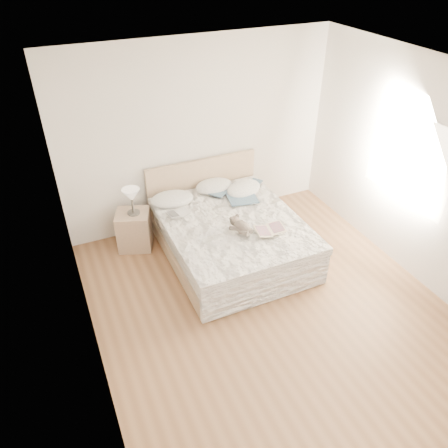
{
  "coord_description": "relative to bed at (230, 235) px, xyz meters",
  "views": [
    {
      "loc": [
        -2.04,
        -3.19,
        3.8
      ],
      "look_at": [
        -0.15,
        1.05,
        0.62
      ],
      "focal_mm": 35.0,
      "sensor_mm": 36.0,
      "label": 1
    }
  ],
  "objects": [
    {
      "name": "floor",
      "position": [
        0.0,
        -1.19,
        -0.31
      ],
      "size": [
        4.0,
        4.5,
        0.0
      ],
      "primitive_type": "cube",
      "color": "brown",
      "rests_on": "ground"
    },
    {
      "name": "ceiling",
      "position": [
        0.0,
        -1.19,
        2.39
      ],
      "size": [
        4.0,
        4.5,
        0.0
      ],
      "primitive_type": "cube",
      "color": "white",
      "rests_on": "ground"
    },
    {
      "name": "wall_back",
      "position": [
        0.0,
        1.06,
        1.04
      ],
      "size": [
        4.0,
        0.02,
        2.7
      ],
      "primitive_type": "cube",
      "color": "silver",
      "rests_on": "ground"
    },
    {
      "name": "wall_left",
      "position": [
        -2.0,
        -1.19,
        1.04
      ],
      "size": [
        0.02,
        4.5,
        2.7
      ],
      "primitive_type": "cube",
      "color": "silver",
      "rests_on": "ground"
    },
    {
      "name": "wall_right",
      "position": [
        2.0,
        -1.19,
        1.04
      ],
      "size": [
        0.02,
        4.5,
        2.7
      ],
      "primitive_type": "cube",
      "color": "silver",
      "rests_on": "ground"
    },
    {
      "name": "window",
      "position": [
        1.99,
        -0.89,
        1.14
      ],
      "size": [
        0.02,
        1.3,
        1.1
      ],
      "primitive_type": "cube",
      "color": "white",
      "rests_on": "wall_right"
    },
    {
      "name": "bed",
      "position": [
        0.0,
        0.0,
        0.0
      ],
      "size": [
        1.72,
        2.14,
        1.0
      ],
      "color": "tan",
      "rests_on": "floor"
    },
    {
      "name": "nightstand",
      "position": [
        -1.15,
        0.69,
        -0.03
      ],
      "size": [
        0.56,
        0.53,
        0.56
      ],
      "primitive_type": "cube",
      "rotation": [
        0.0,
        0.0,
        -0.36
      ],
      "color": "#9F8469",
      "rests_on": "floor"
    },
    {
      "name": "table_lamp",
      "position": [
        -1.13,
        0.68,
        0.52
      ],
      "size": [
        0.31,
        0.31,
        0.38
      ],
      "color": "#4A4640",
      "rests_on": "nightstand"
    },
    {
      "name": "pillow_left",
      "position": [
        -0.57,
        0.69,
        0.33
      ],
      "size": [
        0.65,
        0.5,
        0.18
      ],
      "primitive_type": "ellipsoid",
      "rotation": [
        0.0,
        0.0,
        -0.13
      ],
      "color": "white",
      "rests_on": "bed"
    },
    {
      "name": "pillow_middle",
      "position": [
        0.11,
        0.8,
        0.33
      ],
      "size": [
        0.59,
        0.43,
        0.17
      ],
      "primitive_type": "ellipsoid",
      "rotation": [
        0.0,
        0.0,
        0.06
      ],
      "color": "white",
      "rests_on": "bed"
    },
    {
      "name": "pillow_right",
      "position": [
        0.47,
        0.55,
        0.33
      ],
      "size": [
        0.69,
        0.6,
        0.17
      ],
      "primitive_type": "ellipsoid",
      "rotation": [
        0.0,
        0.0,
        0.42
      ],
      "color": "white",
      "rests_on": "bed"
    },
    {
      "name": "blouse",
      "position": [
        0.36,
        0.45,
        0.32
      ],
      "size": [
        0.73,
        0.77,
        0.03
      ],
      "primitive_type": null,
      "rotation": [
        0.0,
        0.0,
        -0.17
      ],
      "color": "#3A566E",
      "rests_on": "bed"
    },
    {
      "name": "photo_book",
      "position": [
        -0.61,
        0.32,
        0.32
      ],
      "size": [
        0.32,
        0.25,
        0.02
      ],
      "primitive_type": "cube",
      "rotation": [
        0.0,
        0.0,
        0.17
      ],
      "color": "silver",
      "rests_on": "bed"
    },
    {
      "name": "childrens_book",
      "position": [
        0.32,
        -0.51,
        0.32
      ],
      "size": [
        0.43,
        0.33,
        0.03
      ],
      "primitive_type": "cube",
      "rotation": [
        0.0,
        0.0,
        -0.17
      ],
      "color": "#FBECC7",
      "rests_on": "bed"
    },
    {
      "name": "teddy_bear",
      "position": [
        -0.02,
        -0.41,
        0.34
      ],
      "size": [
        0.3,
        0.36,
        0.16
      ],
      "primitive_type": null,
      "rotation": [
        0.0,
        0.0,
        0.33
      ],
      "color": "#60544B",
      "rests_on": "bed"
    }
  ]
}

